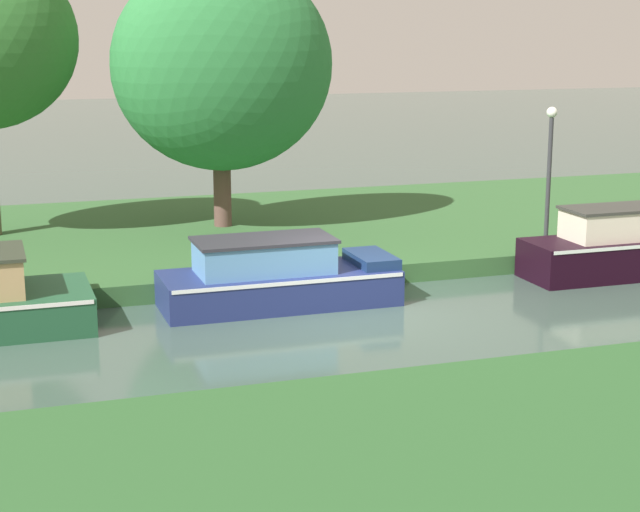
# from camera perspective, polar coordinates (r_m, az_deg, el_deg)

# --- Properties ---
(ground_plane) EXTENTS (120.00, 120.00, 0.00)m
(ground_plane) POSITION_cam_1_polar(r_m,az_deg,el_deg) (18.71, 2.12, -3.39)
(ground_plane) COLOR #3C5349
(riverbank_far) EXTENTS (72.00, 10.00, 0.40)m
(riverbank_far) POSITION_cam_1_polar(r_m,az_deg,el_deg) (25.16, -3.44, 1.26)
(riverbank_far) COLOR #325D2F
(riverbank_far) RESTS_ON ground_plane
(navy_barge) EXTENTS (4.47, 1.68, 1.32)m
(navy_barge) POSITION_cam_1_polar(r_m,az_deg,el_deg) (19.32, -2.40, -1.21)
(navy_barge) COLOR navy
(navy_barge) RESTS_ON ground_plane
(willow_tree_centre) EXTENTS (5.27, 3.47, 6.40)m
(willow_tree_centre) POSITION_cam_1_polar(r_m,az_deg,el_deg) (24.36, -5.43, 10.57)
(willow_tree_centre) COLOR brown
(willow_tree_centre) RESTS_ON riverbank_far
(lamp_post) EXTENTS (0.24, 0.24, 3.05)m
(lamp_post) POSITION_cam_1_polar(r_m,az_deg,el_deg) (23.46, 12.73, 5.36)
(lamp_post) COLOR #333338
(lamp_post) RESTS_ON riverbank_far
(mooring_post_near) EXTENTS (0.13, 0.13, 0.52)m
(mooring_post_near) POSITION_cam_1_polar(r_m,az_deg,el_deg) (20.51, -1.60, -0.03)
(mooring_post_near) COLOR brown
(mooring_post_near) RESTS_ON riverbank_far
(mooring_post_far) EXTENTS (0.16, 0.16, 0.50)m
(mooring_post_far) POSITION_cam_1_polar(r_m,az_deg,el_deg) (23.93, 16.72, 1.25)
(mooring_post_far) COLOR #443228
(mooring_post_far) RESTS_ON riverbank_far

